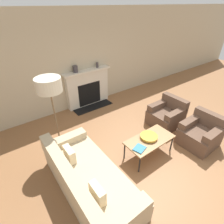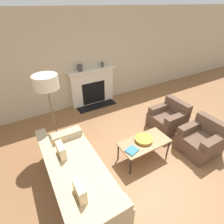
# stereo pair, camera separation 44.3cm
# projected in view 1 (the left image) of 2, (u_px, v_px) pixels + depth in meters

# --- Properties ---
(ground_plane) EXTENTS (18.00, 18.00, 0.00)m
(ground_plane) POSITION_uv_depth(u_px,v_px,m) (163.00, 153.00, 4.05)
(ground_plane) COLOR brown
(wall_back) EXTENTS (18.00, 0.06, 2.90)m
(wall_back) POSITION_uv_depth(u_px,v_px,m) (89.00, 60.00, 5.44)
(wall_back) COLOR #BCAD8E
(wall_back) RESTS_ON ground_plane
(fireplace) EXTENTS (1.57, 0.59, 1.20)m
(fireplace) POSITION_uv_depth(u_px,v_px,m) (88.00, 88.00, 5.71)
(fireplace) COLOR beige
(fireplace) RESTS_ON ground_plane
(couch) EXTENTS (0.95, 2.16, 0.77)m
(couch) POSITION_uv_depth(u_px,v_px,m) (88.00, 179.00, 3.12)
(couch) COLOR tan
(couch) RESTS_ON ground_plane
(armchair_near) EXTENTS (0.81, 0.78, 0.77)m
(armchair_near) POSITION_uv_depth(u_px,v_px,m) (201.00, 133.00, 4.20)
(armchair_near) COLOR brown
(armchair_near) RESTS_ON ground_plane
(armchair_far) EXTENTS (0.81, 0.78, 0.77)m
(armchair_far) POSITION_uv_depth(u_px,v_px,m) (167.00, 115.00, 4.89)
(armchair_far) COLOR brown
(armchair_far) RESTS_ON ground_plane
(coffee_table) EXTENTS (1.10, 0.55, 0.46)m
(coffee_table) POSITION_uv_depth(u_px,v_px,m) (150.00, 140.00, 3.80)
(coffee_table) COLOR olive
(coffee_table) RESTS_ON ground_plane
(bowl) EXTENTS (0.38, 0.38, 0.06)m
(bowl) POSITION_uv_depth(u_px,v_px,m) (149.00, 136.00, 3.80)
(bowl) COLOR #BC8E2D
(bowl) RESTS_ON coffee_table
(book) EXTENTS (0.28, 0.26, 0.02)m
(book) POSITION_uv_depth(u_px,v_px,m) (140.00, 148.00, 3.53)
(book) COLOR teal
(book) RESTS_ON coffee_table
(floor_lamp) EXTENTS (0.49, 0.49, 1.80)m
(floor_lamp) POSITION_uv_depth(u_px,v_px,m) (49.00, 88.00, 3.32)
(floor_lamp) COLOR brown
(floor_lamp) RESTS_ON ground_plane
(mantel_vase_left) EXTENTS (0.15, 0.15, 0.19)m
(mantel_vase_left) POSITION_uv_depth(u_px,v_px,m) (75.00, 69.00, 5.15)
(mantel_vase_left) COLOR #3D383D
(mantel_vase_left) RESTS_ON fireplace
(mantel_vase_center_left) EXTENTS (0.08, 0.08, 0.16)m
(mantel_vase_center_left) POSITION_uv_depth(u_px,v_px,m) (97.00, 65.00, 5.55)
(mantel_vase_center_left) COLOR #3D383D
(mantel_vase_center_left) RESTS_ON fireplace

